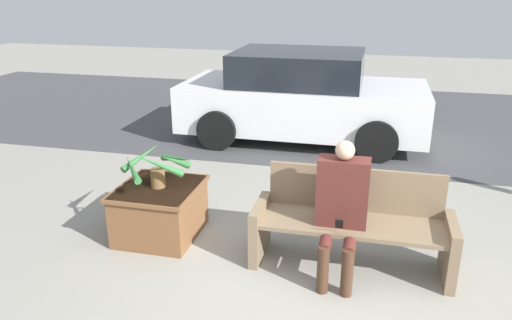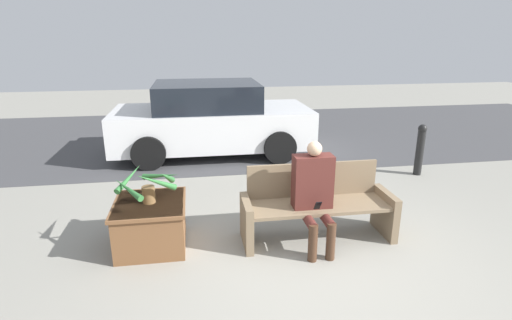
{
  "view_description": "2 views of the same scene",
  "coord_description": "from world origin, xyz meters",
  "px_view_note": "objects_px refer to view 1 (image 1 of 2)",
  "views": [
    {
      "loc": [
        0.32,
        -3.65,
        2.57
      ],
      "look_at": [
        -0.77,
        0.88,
        0.87
      ],
      "focal_mm": 35.0,
      "sensor_mm": 36.0,
      "label": 1
    },
    {
      "loc": [
        -1.23,
        -3.67,
        2.42
      ],
      "look_at": [
        -0.48,
        0.96,
        0.93
      ],
      "focal_mm": 28.0,
      "sensor_mm": 36.0,
      "label": 2
    }
  ],
  "objects_px": {
    "bench": "(352,223)",
    "parked_car": "(302,97)",
    "planter_box": "(160,209)",
    "person_seated": "(341,204)",
    "potted_plant": "(157,166)"
  },
  "relations": [
    {
      "from": "bench",
      "to": "planter_box",
      "type": "height_order",
      "value": "bench"
    },
    {
      "from": "bench",
      "to": "person_seated",
      "type": "xyz_separation_m",
      "value": [
        -0.1,
        -0.18,
        0.28
      ]
    },
    {
      "from": "bench",
      "to": "planter_box",
      "type": "xyz_separation_m",
      "value": [
        -1.98,
        0.09,
        -0.12
      ]
    },
    {
      "from": "potted_plant",
      "to": "parked_car",
      "type": "relative_size",
      "value": 0.19
    },
    {
      "from": "parked_car",
      "to": "planter_box",
      "type": "bearing_deg",
      "value": -103.76
    },
    {
      "from": "person_seated",
      "to": "potted_plant",
      "type": "distance_m",
      "value": 1.9
    },
    {
      "from": "bench",
      "to": "planter_box",
      "type": "bearing_deg",
      "value": 177.36
    },
    {
      "from": "bench",
      "to": "person_seated",
      "type": "distance_m",
      "value": 0.35
    },
    {
      "from": "bench",
      "to": "person_seated",
      "type": "relative_size",
      "value": 1.46
    },
    {
      "from": "planter_box",
      "to": "parked_car",
      "type": "height_order",
      "value": "parked_car"
    },
    {
      "from": "person_seated",
      "to": "potted_plant",
      "type": "xyz_separation_m",
      "value": [
        -1.88,
        0.26,
        0.1
      ]
    },
    {
      "from": "bench",
      "to": "potted_plant",
      "type": "relative_size",
      "value": 2.42
    },
    {
      "from": "planter_box",
      "to": "potted_plant",
      "type": "bearing_deg",
      "value": -52.76
    },
    {
      "from": "person_seated",
      "to": "potted_plant",
      "type": "bearing_deg",
      "value": 172.04
    },
    {
      "from": "bench",
      "to": "parked_car",
      "type": "height_order",
      "value": "parked_car"
    }
  ]
}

